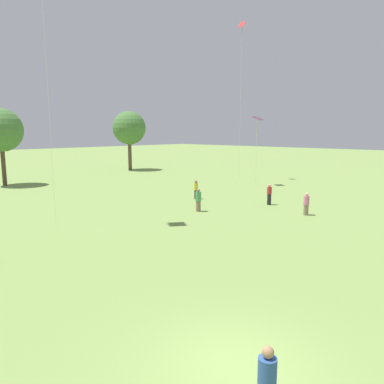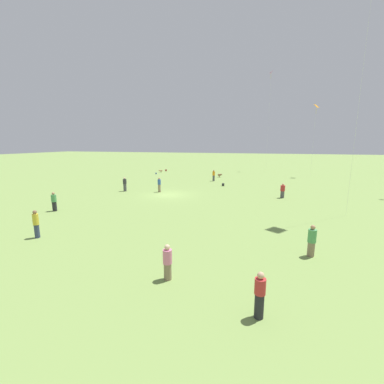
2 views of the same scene
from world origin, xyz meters
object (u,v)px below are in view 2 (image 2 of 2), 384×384
Objects in this scene: person_7 at (54,202)px; picnic_bag_2 at (166,170)px; dog_1 at (220,175)px; picnic_bag_0 at (156,173)px; person_6 at (36,224)px; person_8 at (125,184)px; person_1 at (260,295)px; dog_0 at (161,171)px; person_2 at (168,262)px; person_9 at (283,191)px; person_5 at (312,241)px; kite_1 at (271,82)px; person_4 at (159,185)px; picnic_bag_1 at (223,185)px; kite_2 at (316,109)px; person_3 at (214,176)px.

person_7 is 4.46× the size of picnic_bag_2.
picnic_bag_0 is at bearing -110.65° from dog_1.
person_6 reaches higher than person_8.
person_6 reaches higher than dog_1.
picnic_bag_2 is at bearing 155.59° from person_1.
picnic_bag_0 is at bearing 1.04° from picnic_bag_2.
person_2 is at bearing 179.06° from dog_0.
person_8 is at bearing -52.45° from person_9.
person_5 is 47.53m from kite_1.
person_4 reaches higher than dog_1.
dog_0 is 19.92m from picnic_bag_1.
kite_1 is at bearing 111.13° from picnic_bag_2.
kite_2 is (-31.62, 25.47, 10.63)m from person_7.
person_8 is at bearing -45.08° from dog_1.
kite_1 is 30.10m from picnic_bag_0.
person_2 is 0.13× the size of kite_2.
person_3 is 0.99× the size of person_8.
dog_0 is (-30.51, -2.78, -0.50)m from person_7.
person_4 is 2.39× the size of dog_1.
dog_0 is at bearing -139.09° from person_3.
picnic_bag_2 is (-38.20, -6.44, -0.72)m from person_6.
person_2 is at bearing 38.10° from person_7.
person_2 is at bearing -160.78° from person_1.
dog_1 is at bearing 141.98° from person_1.
person_3 is 0.97× the size of person_4.
dog_1 is (-29.93, -10.08, -0.42)m from person_5.
person_8 is at bearing -110.35° from person_6.
person_1 is 25.70m from person_8.
person_5 reaches higher than dog_0.
person_9 is at bearing 45.99° from picnic_bag_2.
person_1 is 27.42m from picnic_bag_1.
picnic_bag_1 is (-7.26, 11.08, -0.68)m from person_8.
person_2 is 29.80m from person_3.
person_7 is at bearing -36.89° from dog_1.
kite_2 reaches higher than person_3.
person_5 is 2.26× the size of dog_0.
kite_1 is at bearing 47.43° from person_4.
person_9 is at bearing 39.55° from kite_1.
person_4 is at bearing -53.72° from person_9.
kite_1 is (-29.78, 12.39, 17.30)m from person_4.
person_8 is 13.26m from picnic_bag_1.
picnic_bag_2 is (-22.56, -3.52, -0.67)m from person_8.
person_6 is 51.08m from kite_1.
kite_1 reaches higher than person_3.
dog_1 is at bearing 93.44° from person_2.
person_6 is at bearing -132.97° from kite_2.
person_8 is 4.75× the size of picnic_bag_1.
kite_1 is 1.64× the size of kite_2.
picnic_bag_1 is (-22.90, 8.17, -0.72)m from person_6.
picnic_bag_1 is (4.20, 2.18, -0.68)m from person_3.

